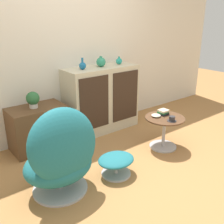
# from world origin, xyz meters

# --- Properties ---
(ground_plane) EXTENTS (12.00, 12.00, 0.00)m
(ground_plane) POSITION_xyz_m (0.00, 0.00, 0.00)
(ground_plane) COLOR #A87542
(wall_back) EXTENTS (6.40, 0.06, 2.60)m
(wall_back) POSITION_xyz_m (0.00, 1.49, 1.30)
(wall_back) COLOR silver
(wall_back) RESTS_ON ground_plane
(sideboard) EXTENTS (1.14, 0.47, 0.99)m
(sideboard) POSITION_xyz_m (0.40, 1.23, 0.50)
(sideboard) COLOR beige
(sideboard) RESTS_ON ground_plane
(tv_console) EXTENTS (0.72, 0.45, 0.58)m
(tv_console) POSITION_xyz_m (-0.64, 1.23, 0.29)
(tv_console) COLOR brown
(tv_console) RESTS_ON ground_plane
(egg_chair) EXTENTS (0.73, 0.67, 0.94)m
(egg_chair) POSITION_xyz_m (-0.86, 0.17, 0.43)
(egg_chair) COLOR #B7B7BC
(egg_chair) RESTS_ON ground_plane
(ottoman) EXTENTS (0.42, 0.36, 0.23)m
(ottoman) POSITION_xyz_m (-0.23, 0.09, 0.16)
(ottoman) COLOR #B7B7BC
(ottoman) RESTS_ON ground_plane
(coffee_table) EXTENTS (0.52, 0.52, 0.44)m
(coffee_table) POSITION_xyz_m (0.69, 0.21, 0.27)
(coffee_table) COLOR #B7B7BC
(coffee_table) RESTS_ON ground_plane
(vase_leftmost) EXTENTS (0.10, 0.10, 0.16)m
(vase_leftmost) POSITION_xyz_m (0.08, 1.23, 1.04)
(vase_leftmost) COLOR #196699
(vase_leftmost) RESTS_ON sideboard
(vase_inner_left) EXTENTS (0.14, 0.14, 0.15)m
(vase_inner_left) POSITION_xyz_m (0.40, 1.23, 1.06)
(vase_inner_left) COLOR #2D8E6B
(vase_inner_left) RESTS_ON sideboard
(vase_inner_right) EXTENTS (0.10, 0.10, 0.12)m
(vase_inner_right) POSITION_xyz_m (0.74, 1.23, 1.04)
(vase_inner_right) COLOR teal
(vase_inner_right) RESTS_ON sideboard
(potted_plant) EXTENTS (0.17, 0.17, 0.21)m
(potted_plant) POSITION_xyz_m (-0.67, 1.23, 0.70)
(potted_plant) COLOR silver
(potted_plant) RESTS_ON tv_console
(teacup) EXTENTS (0.12, 0.12, 0.06)m
(teacup) POSITION_xyz_m (0.66, 0.07, 0.46)
(teacup) COLOR #2D2D33
(teacup) RESTS_ON coffee_table
(book_stack) EXTENTS (0.14, 0.13, 0.07)m
(book_stack) POSITION_xyz_m (0.75, 0.30, 0.47)
(book_stack) COLOR black
(book_stack) RESTS_ON coffee_table
(bowl) EXTENTS (0.13, 0.13, 0.04)m
(bowl) POSITION_xyz_m (0.61, 0.30, 0.45)
(bowl) COLOR beige
(bowl) RESTS_ON coffee_table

